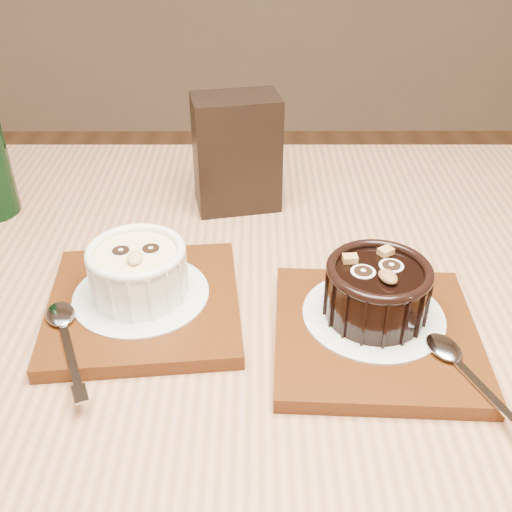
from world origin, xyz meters
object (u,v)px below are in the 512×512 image
at_px(ramekin_white, 138,269).
at_px(condiment_stand, 237,153).
at_px(table, 250,379).
at_px(tray_left, 144,304).
at_px(tray_right, 375,335).
at_px(ramekin_dark, 377,289).

xyz_separation_m(ramekin_white, condiment_stand, (0.09, 0.20, 0.02)).
xyz_separation_m(table, tray_left, (-0.10, 0.00, 0.10)).
height_order(table, tray_right, tray_right).
bearing_deg(tray_right, table, 160.02).
relative_size(tray_left, ramekin_white, 1.95).
bearing_deg(table, tray_left, 178.46).
bearing_deg(ramekin_dark, table, 149.52).
relative_size(tray_left, tray_right, 1.00).
relative_size(table, tray_right, 6.68).
height_order(ramekin_white, tray_right, ramekin_white).
distance_m(tray_left, ramekin_dark, 0.22).
relative_size(table, condiment_stand, 8.59).
xyz_separation_m(tray_right, condiment_stand, (-0.13, 0.25, 0.06)).
xyz_separation_m(tray_left, tray_right, (0.22, -0.04, 0.00)).
distance_m(tray_left, tray_right, 0.22).
height_order(tray_left, ramekin_dark, ramekin_dark).
xyz_separation_m(tray_left, ramekin_dark, (0.22, -0.03, 0.04)).
bearing_deg(table, tray_right, -19.98).
height_order(tray_left, condiment_stand, condiment_stand).
relative_size(ramekin_white, tray_right, 0.51).
height_order(tray_left, ramekin_white, ramekin_white).
distance_m(tray_right, ramekin_dark, 0.04).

